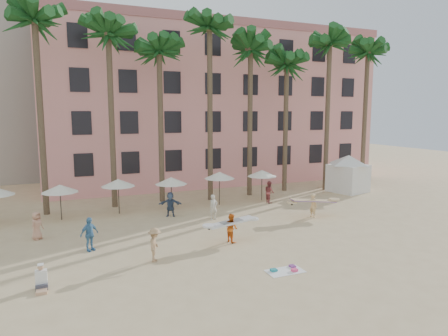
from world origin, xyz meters
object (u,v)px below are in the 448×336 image
pink_hotel (207,108)px  carrier_yellow (313,204)px  carrier_white (231,227)px  cabana (348,170)px

pink_hotel → carrier_yellow: size_ratio=10.27×
carrier_yellow → carrier_white: 8.15m
pink_hotel → cabana: bearing=-55.0°
cabana → carrier_white: size_ratio=1.82×
carrier_white → cabana: bearing=29.9°
carrier_white → carrier_yellow: bearing=19.9°
cabana → carrier_yellow: bearing=-142.5°
carrier_yellow → carrier_white: bearing=-160.1°
pink_hotel → carrier_yellow: pink_hotel is taller
pink_hotel → carrier_yellow: 21.00m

